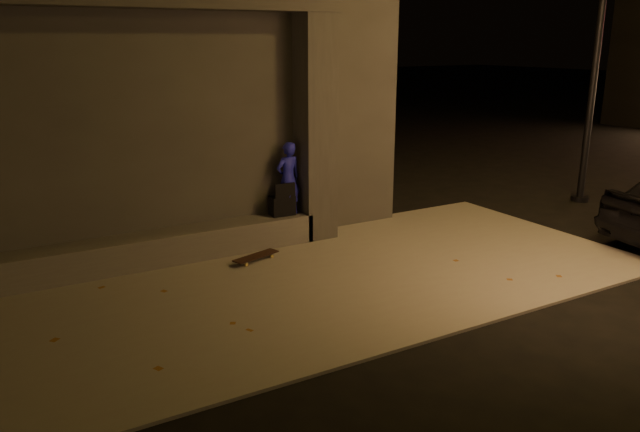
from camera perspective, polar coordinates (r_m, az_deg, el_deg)
ground at (r=6.80m, az=2.89°, el=-12.58°), size 120.00×120.00×0.00m
sidewalk at (r=8.37m, az=-4.62°, el=-6.81°), size 11.00×4.40×0.04m
building at (r=11.74m, az=-19.28°, el=11.88°), size 9.00×5.10×5.22m
ledge at (r=9.41m, az=-17.64°, el=-3.35°), size 6.00×0.55×0.45m
column at (r=10.17m, az=-0.45°, el=7.93°), size 0.55×0.55×3.60m
skateboarder at (r=10.07m, az=-2.92°, el=3.45°), size 0.46×0.33×1.19m
backpack at (r=10.11m, az=-3.50°, el=1.12°), size 0.40×0.28×0.54m
skateboard at (r=9.39m, az=-5.88°, el=-3.70°), size 0.79×0.41×0.08m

